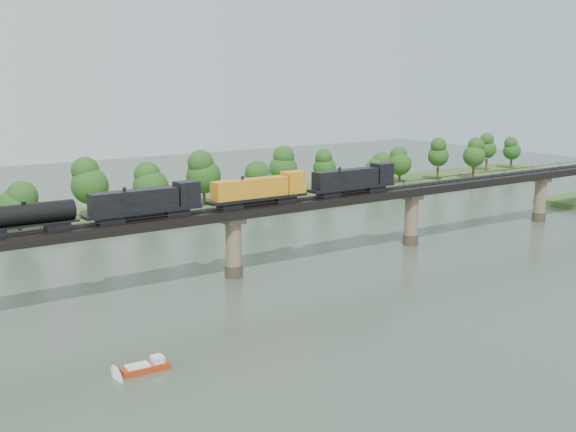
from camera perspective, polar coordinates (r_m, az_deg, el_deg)
ground at (r=95.94m, az=4.96°, el=-8.90°), size 400.00×400.00×0.00m
far_bank at (r=167.67m, az=-13.89°, el=-0.15°), size 300.00×24.00×1.60m
bridge at (r=117.97m, az=-4.33°, el=-2.27°), size 236.00×30.00×11.50m
bridge_superstructure at (r=116.66m, az=-4.38°, el=0.75°), size 220.00×4.90×0.75m
far_treeline at (r=159.44m, az=-16.20°, el=2.09°), size 289.06×17.54×13.60m
freight_train at (r=115.40m, az=-5.17°, el=1.70°), size 73.80×2.88×5.08m
motorboat at (r=84.32m, az=-11.18°, el=-11.61°), size 5.52×2.22×1.52m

